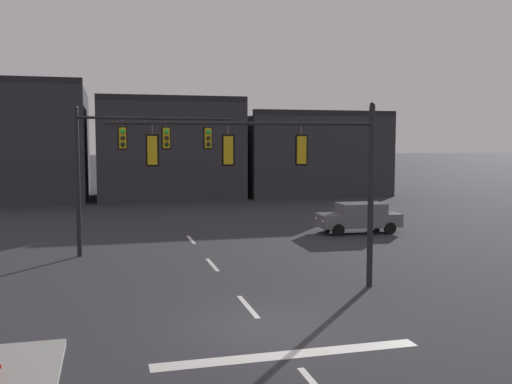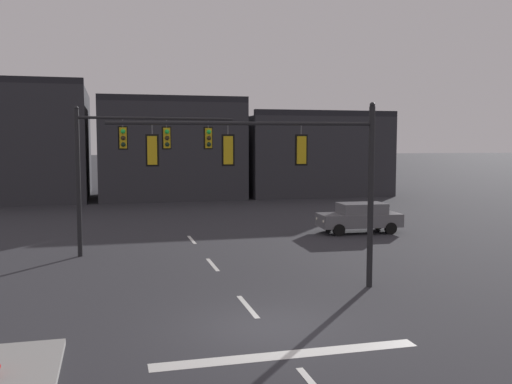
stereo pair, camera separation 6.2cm
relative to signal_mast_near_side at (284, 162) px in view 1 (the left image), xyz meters
name	(u,v)px [view 1 (the left image)]	position (x,y,z in m)	size (l,w,h in m)	color
ground_plane	(266,328)	(-1.63, -3.59, -4.25)	(400.00, 400.00, 0.00)	#2B2B30
stop_bar_paint	(289,355)	(-1.63, -5.59, -4.24)	(6.40, 0.50, 0.01)	silver
lane_centreline	(248,306)	(-1.63, -1.59, -4.24)	(0.16, 26.40, 0.01)	silver
signal_mast_near_side	(284,162)	(0.00, 0.00, 0.00)	(8.70, 1.15, 6.23)	black
signal_mast_far_side	(131,152)	(-4.60, 7.64, 0.24)	(6.93, 0.67, 6.42)	black
car_lot_nearside	(359,217)	(7.51, 10.37, -3.39)	(4.53, 2.09, 1.61)	slate
building_row	(138,149)	(-2.94, 33.74, -0.02)	(37.72, 13.76, 9.80)	#2D2D33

